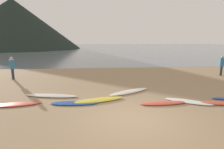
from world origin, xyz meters
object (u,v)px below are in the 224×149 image
(person_0, at_px, (12,66))
(surfboard_4, at_px, (98,100))
(surfboard_7, at_px, (188,101))
(surfboard_8, at_px, (224,103))
(surfboard_1, at_px, (17,104))
(surfboard_5, at_px, (129,92))
(surfboard_3, at_px, (75,103))
(surfboard_6, at_px, (163,103))
(person_1, at_px, (222,64))
(surfboard_2, at_px, (51,96))

(person_0, bearing_deg, surfboard_4, 144.06)
(surfboard_4, height_order, surfboard_7, surfboard_4)
(surfboard_4, relative_size, surfboard_8, 1.13)
(surfboard_1, xyz_separation_m, surfboard_5, (5.20, 1.49, 0.01))
(surfboard_3, relative_size, surfboard_6, 1.00)
(person_1, bearing_deg, surfboard_5, -163.57)
(surfboard_8, bearing_deg, surfboard_3, -177.85)
(surfboard_5, bearing_deg, surfboard_4, -172.87)
(surfboard_2, relative_size, surfboard_4, 1.09)
(surfboard_4, xyz_separation_m, person_1, (9.70, 5.30, 0.88))
(surfboard_4, height_order, surfboard_8, surfboard_4)
(surfboard_1, distance_m, surfboard_5, 5.41)
(surfboard_4, bearing_deg, surfboard_3, 178.48)
(surfboard_5, xyz_separation_m, person_1, (8.02, 4.03, 0.88))
(surfboard_5, bearing_deg, surfboard_7, -66.23)
(surfboard_2, height_order, person_0, person_0)
(surfboard_6, bearing_deg, surfboard_8, -8.10)
(surfboard_3, height_order, surfboard_8, surfboard_8)
(surfboard_4, relative_size, person_0, 1.52)
(surfboard_7, bearing_deg, surfboard_6, -143.11)
(surfboard_7, distance_m, person_1, 8.13)
(surfboard_6, relative_size, person_1, 1.35)
(surfboard_3, relative_size, surfboard_7, 1.03)
(surfboard_3, relative_size, person_0, 1.31)
(surfboard_2, relative_size, surfboard_3, 1.27)
(surfboard_3, bearing_deg, surfboard_6, -2.66)
(surfboard_8, bearing_deg, surfboard_1, -176.83)
(surfboard_4, xyz_separation_m, surfboard_5, (1.69, 1.27, -0.01))
(surfboard_3, bearing_deg, surfboard_5, 31.89)
(surfboard_3, xyz_separation_m, surfboard_5, (2.72, 1.54, 0.01))
(surfboard_1, height_order, surfboard_7, surfboard_1)
(surfboard_4, height_order, person_1, person_1)
(person_0, bearing_deg, surfboard_7, 155.48)
(person_0, xyz_separation_m, person_1, (15.70, 0.11, -0.03))
(surfboard_3, bearing_deg, surfboard_4, 17.27)
(surfboard_4, distance_m, surfboard_7, 4.10)
(surfboard_1, bearing_deg, surfboard_7, -11.06)
(surfboard_4, relative_size, surfboard_5, 0.95)
(surfboard_7, relative_size, surfboard_8, 0.95)
(surfboard_6, xyz_separation_m, surfboard_7, (1.20, 0.12, -0.01))
(person_1, bearing_deg, surfboard_3, -162.83)
(surfboard_7, bearing_deg, surfboard_5, 174.64)
(surfboard_3, height_order, surfboard_7, surfboard_3)
(surfboard_1, height_order, surfboard_2, surfboard_2)
(surfboard_5, bearing_deg, surfboard_6, -87.62)
(person_1, bearing_deg, surfboard_4, -161.63)
(surfboard_8, xyz_separation_m, person_1, (4.17, 6.13, 0.88))
(surfboard_7, bearing_deg, surfboard_2, -161.19)
(surfboard_3, height_order, person_0, person_0)
(surfboard_4, bearing_deg, surfboard_1, 167.23)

